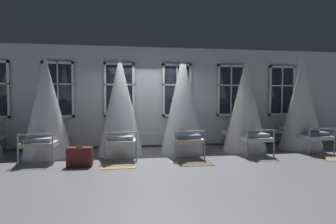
# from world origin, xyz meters

# --- Properties ---
(ground) EXTENTS (26.45, 26.45, 0.00)m
(ground) POSITION_xyz_m (0.00, 0.00, 0.00)
(ground) COLOR slate
(back_wall_with_windows) EXTENTS (14.23, 0.10, 3.17)m
(back_wall_with_windows) POSITION_xyz_m (0.00, 1.39, 1.58)
(back_wall_with_windows) COLOR silver
(back_wall_with_windows) RESTS_ON ground
(window_bank) EXTENTS (10.06, 0.10, 2.58)m
(window_bank) POSITION_xyz_m (-0.00, 1.27, 0.99)
(window_bank) COLOR black
(window_bank) RESTS_ON ground
(cot_second) EXTENTS (1.27, 1.95, 2.67)m
(cot_second) POSITION_xyz_m (-2.78, 0.16, 1.29)
(cot_second) COLOR #9EA3A8
(cot_second) RESTS_ON ground
(cot_third) EXTENTS (1.27, 1.96, 2.72)m
(cot_third) POSITION_xyz_m (-0.87, 0.20, 1.32)
(cot_third) COLOR #9EA3A8
(cot_third) RESTS_ON ground
(cot_fourth) EXTENTS (1.27, 1.96, 2.85)m
(cot_fourth) POSITION_xyz_m (0.88, 0.20, 1.38)
(cot_fourth) COLOR #9EA3A8
(cot_fourth) RESTS_ON ground
(cot_fifth) EXTENTS (1.27, 1.95, 2.70)m
(cot_fifth) POSITION_xyz_m (2.73, 0.16, 1.31)
(cot_fifth) COLOR #9EA3A8
(cot_fifth) RESTS_ON ground
(cot_sixth) EXTENTS (1.27, 1.97, 2.83)m
(cot_sixth) POSITION_xyz_m (4.58, 0.23, 1.37)
(cot_sixth) COLOR #9EA3A8
(cot_sixth) RESTS_ON ground
(rug_third) EXTENTS (0.81, 0.57, 0.01)m
(rug_third) POSITION_xyz_m (-0.91, -1.15, 0.01)
(rug_third) COLOR #8E7A5B
(rug_third) RESTS_ON ground
(rug_fourth) EXTENTS (0.83, 0.60, 0.01)m
(rug_fourth) POSITION_xyz_m (0.91, -1.15, 0.01)
(rug_fourth) COLOR brown
(rug_fourth) RESTS_ON ground
(rug_sixth) EXTENTS (0.81, 0.58, 0.01)m
(rug_sixth) POSITION_xyz_m (4.56, -1.15, 0.01)
(rug_sixth) COLOR #8E7A5B
(rug_sixth) RESTS_ON ground
(suitcase_dark) EXTENTS (0.57, 0.24, 0.47)m
(suitcase_dark) POSITION_xyz_m (-1.76, -1.05, 0.22)
(suitcase_dark) COLOR #5B231E
(suitcase_dark) RESTS_ON ground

